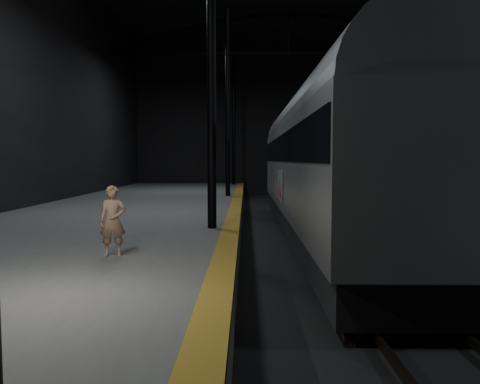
{
  "coord_description": "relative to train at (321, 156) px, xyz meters",
  "views": [
    {
      "loc": [
        -2.81,
        -17.56,
        3.0
      ],
      "look_at": [
        -2.99,
        -3.21,
        2.0
      ],
      "focal_mm": 35.0,
      "sensor_mm": 36.0,
      "label": 1
    }
  ],
  "objects": [
    {
      "name": "ground",
      "position": [
        0.0,
        0.07,
        -3.12
      ],
      "size": [
        44.0,
        44.0,
        0.0
      ],
      "primitive_type": "plane",
      "color": "black",
      "rests_on": "ground"
    },
    {
      "name": "platform_left",
      "position": [
        -7.5,
        0.07,
        -2.62
      ],
      "size": [
        9.0,
        43.8,
        1.0
      ],
      "primitive_type": "cube",
      "color": "#51514F",
      "rests_on": "ground"
    },
    {
      "name": "tactile_strip",
      "position": [
        -3.25,
        0.07,
        -2.12
      ],
      "size": [
        0.5,
        43.8,
        0.01
      ],
      "primitive_type": "cube",
      "color": "#94651B",
      "rests_on": "platform_left"
    },
    {
      "name": "track",
      "position": [
        0.0,
        0.07,
        -3.06
      ],
      "size": [
        2.4,
        43.0,
        0.24
      ],
      "color": "#3F3328",
      "rests_on": "ground"
    },
    {
      "name": "train",
      "position": [
        0.0,
        0.0,
        0.0
      ],
      "size": [
        3.13,
        20.95,
        5.6
      ],
      "color": "#9EA0A6",
      "rests_on": "ground"
    },
    {
      "name": "woman",
      "position": [
        -5.56,
        -7.94,
        -1.39
      ],
      "size": [
        0.57,
        0.41,
        1.47
      ],
      "primitive_type": "imported",
      "rotation": [
        0.0,
        0.0,
        0.11
      ],
      "color": "tan",
      "rests_on": "platform_left"
    }
  ]
}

